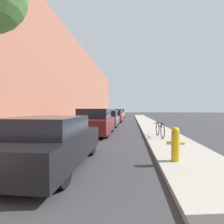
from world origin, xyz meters
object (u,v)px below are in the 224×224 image
parked_car_maroon (95,122)px  parked_car_grey (108,119)px  parked_car_champagne (120,113)px  fire_hydrant (175,144)px  parked_car_silver (117,115)px  bicycle (160,129)px  parked_car_red (114,116)px  parked_car_black (49,142)px

parked_car_maroon → parked_car_grey: parked_car_maroon is taller
parked_car_champagne → fire_hydrant: (3.19, -26.34, -0.11)m
parked_car_maroon → parked_car_silver: (0.05, 15.32, -0.06)m
bicycle → parked_car_red: bearing=102.8°
parked_car_red → bicycle: size_ratio=2.22×
parked_car_maroon → parked_car_red: parked_car_maroon is taller
parked_car_maroon → parked_car_silver: 15.32m
parked_car_silver → parked_car_champagne: size_ratio=1.17×
parked_car_black → parked_car_maroon: (0.04, 5.84, 0.08)m
parked_car_grey → parked_car_maroon: bearing=-91.4°
parked_car_maroon → bicycle: (3.54, -1.29, -0.23)m
parked_car_grey → parked_car_silver: (-0.07, 10.38, 0.02)m
parked_car_grey → parked_car_silver: bearing=90.4°
parked_car_grey → fire_hydrant: 10.84m
parked_car_maroon → parked_car_red: (0.14, 9.85, -0.07)m
parked_car_champagne → bicycle: parked_car_champagne is taller
parked_car_silver → parked_car_champagne: (0.05, 5.59, 0.04)m
parked_car_grey → parked_car_silver: 10.38m
bicycle → parked_car_grey: bearing=114.6°
parked_car_black → fire_hydrant: 3.36m
parked_car_black → parked_car_maroon: parked_car_maroon is taller
parked_car_maroon → parked_car_grey: size_ratio=1.00×
parked_car_silver → bicycle: (3.49, -16.61, -0.16)m
parked_car_black → parked_car_red: (0.18, 15.69, 0.01)m
parked_car_champagne → bicycle: bearing=-81.2°
parked_car_black → bicycle: bearing=51.8°
parked_car_black → fire_hydrant: parked_car_black is taller
parked_car_red → parked_car_grey: bearing=-90.2°
parked_car_maroon → parked_car_grey: (0.12, 4.94, -0.08)m
parked_car_maroon → fire_hydrant: bearing=-58.8°
parked_car_silver → bicycle: bearing=-78.1°
parked_car_silver → parked_car_black: bearing=-90.3°
bicycle → fire_hydrant: bearing=-97.6°
parked_car_grey → parked_car_red: size_ratio=1.06×
parked_car_black → parked_car_grey: bearing=89.1°
parked_car_maroon → parked_car_champagne: bearing=89.7°
parked_car_grey → parked_car_red: (0.01, 4.91, 0.01)m
parked_car_champagne → fire_hydrant: bearing=-83.1°
parked_car_maroon → bicycle: parked_car_maroon is taller
parked_car_black → parked_car_grey: (0.17, 10.78, -0.00)m
parked_car_black → parked_car_red: bearing=89.3°
parked_car_champagne → parked_car_maroon: bearing=-90.3°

